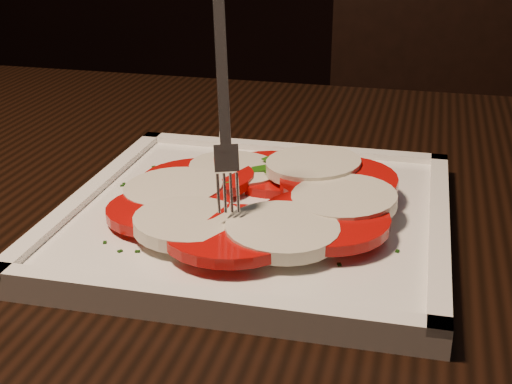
{
  "coord_description": "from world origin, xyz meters",
  "views": [
    {
      "loc": [
        -0.1,
        -0.72,
        1.0
      ],
      "look_at": [
        -0.19,
        -0.21,
        0.78
      ],
      "focal_mm": 50.0,
      "sensor_mm": 36.0,
      "label": 1
    }
  ],
  "objects_px": {
    "chair": "(426,135)",
    "plate": "(256,217)",
    "table": "(291,292)",
    "fork": "(222,98)"
  },
  "relations": [
    {
      "from": "fork",
      "to": "chair",
      "type": "bearing_deg",
      "value": 58.89
    },
    {
      "from": "chair",
      "to": "plate",
      "type": "height_order",
      "value": "chair"
    },
    {
      "from": "table",
      "to": "fork",
      "type": "height_order",
      "value": "fork"
    },
    {
      "from": "table",
      "to": "chair",
      "type": "bearing_deg",
      "value": 79.72
    },
    {
      "from": "table",
      "to": "chair",
      "type": "height_order",
      "value": "chair"
    },
    {
      "from": "chair",
      "to": "fork",
      "type": "relative_size",
      "value": 6.09
    },
    {
      "from": "table",
      "to": "plate",
      "type": "distance_m",
      "value": 0.13
    },
    {
      "from": "table",
      "to": "chair",
      "type": "relative_size",
      "value": 1.33
    },
    {
      "from": "chair",
      "to": "plate",
      "type": "distance_m",
      "value": 0.98
    },
    {
      "from": "chair",
      "to": "plate",
      "type": "bearing_deg",
      "value": -100.87
    }
  ]
}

